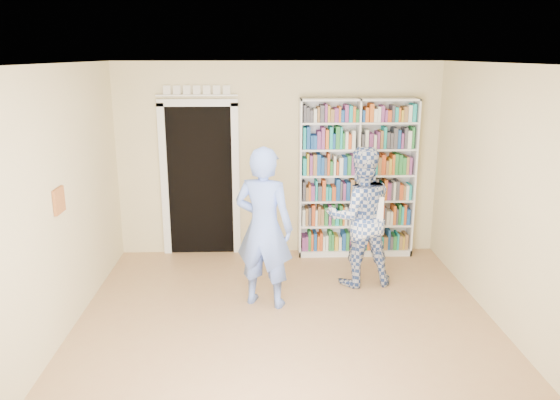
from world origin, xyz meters
The scene contains 11 objects.
floor centered at (0.00, 0.00, 0.00)m, with size 5.00×5.00×0.00m, color #AB7A52.
ceiling centered at (0.00, 0.00, 2.70)m, with size 5.00×5.00×0.00m, color white.
wall_back centered at (0.00, 2.50, 1.35)m, with size 4.50×4.50×0.00m, color beige.
wall_left centered at (-2.25, 0.00, 1.35)m, with size 5.00×5.00×0.00m, color beige.
wall_right centered at (2.25, 0.00, 1.35)m, with size 5.00×5.00×0.00m, color beige.
bookshelf centered at (1.08, 2.34, 1.12)m, with size 1.61×0.30×2.21m.
doorway centered at (-1.10, 2.48, 1.18)m, with size 1.10×0.08×2.43m.
wall_art centered at (-2.23, 0.20, 1.40)m, with size 0.03×0.25×0.25m, color brown.
man_blue centered at (-0.22, 0.76, 0.92)m, with size 0.67×0.44×1.83m, color #6888E8.
man_plaid centered at (0.95, 1.30, 0.86)m, with size 0.84×0.66×1.73m, color #2E498E.
paper_sheet centered at (1.09, 1.12, 1.01)m, with size 0.21×0.01×0.30m, color white.
Camera 1 is at (-0.26, -5.03, 2.79)m, focal length 35.00 mm.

